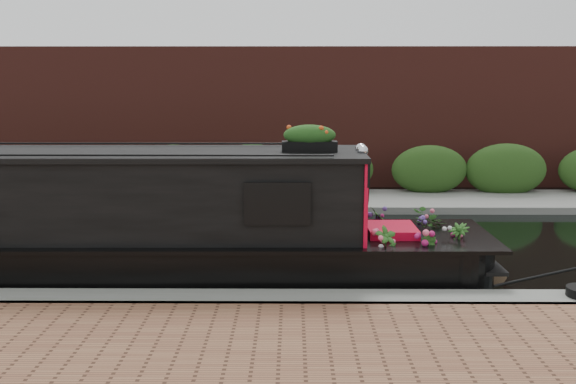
{
  "coord_description": "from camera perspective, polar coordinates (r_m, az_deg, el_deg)",
  "views": [
    {
      "loc": [
        0.98,
        -11.64,
        3.23
      ],
      "look_at": [
        0.9,
        -0.6,
        1.2
      ],
      "focal_mm": 40.0,
      "sensor_mm": 36.0,
      "label": 1
    }
  ],
  "objects": [
    {
      "name": "rope_fender",
      "position": [
        10.69,
        17.83,
        -6.8
      ],
      "size": [
        0.31,
        0.34,
        0.31
      ],
      "primitive_type": "cylinder",
      "rotation": [
        1.57,
        0.0,
        0.0
      ],
      "color": "brown",
      "rests_on": "ground"
    },
    {
      "name": "ground",
      "position": [
        12.12,
        -4.24,
        -5.05
      ],
      "size": [
        80.0,
        80.0,
        0.0
      ],
      "primitive_type": "plane",
      "color": "black",
      "rests_on": "ground"
    },
    {
      "name": "near_bank_coping",
      "position": [
        8.99,
        -5.95,
        -10.67
      ],
      "size": [
        40.0,
        0.6,
        0.5
      ],
      "primitive_type": "cube",
      "color": "slate",
      "rests_on": "ground"
    },
    {
      "name": "far_hedge",
      "position": [
        17.07,
        -2.87,
        -0.48
      ],
      "size": [
        40.0,
        1.1,
        2.8
      ],
      "primitive_type": "cube",
      "color": "#254617",
      "rests_on": "ground"
    },
    {
      "name": "narrowboat",
      "position": [
        10.43,
        -15.49,
        -3.45
      ],
      "size": [
        11.39,
        2.1,
        2.69
      ],
      "rotation": [
        0.0,
        0.0,
        0.01
      ],
      "color": "black",
      "rests_on": "ground"
    },
    {
      "name": "far_bank_path",
      "position": [
        16.19,
        -3.05,
        -1.09
      ],
      "size": [
        40.0,
        2.4,
        0.34
      ],
      "primitive_type": "cube",
      "color": "slate",
      "rests_on": "ground"
    },
    {
      "name": "far_brick_wall",
      "position": [
        19.14,
        -2.52,
        0.71
      ],
      "size": [
        40.0,
        1.0,
        8.0
      ],
      "primitive_type": "cube",
      "color": "#55231C",
      "rests_on": "ground"
    }
  ]
}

